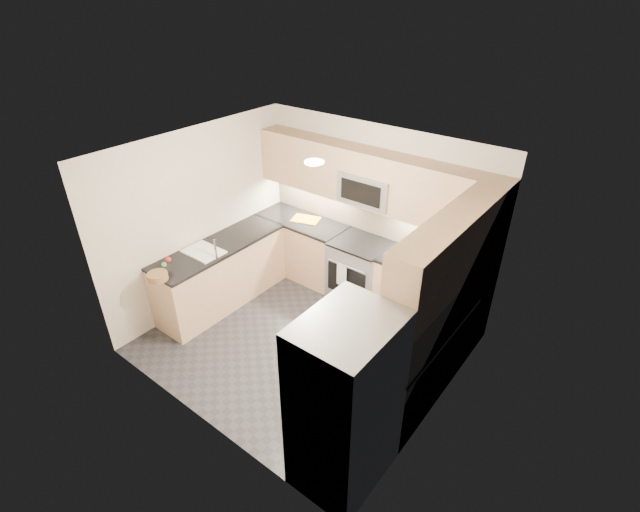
{
  "coord_description": "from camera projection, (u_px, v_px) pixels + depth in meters",
  "views": [
    {
      "loc": [
        2.99,
        -3.49,
        4.07
      ],
      "look_at": [
        0.0,
        0.35,
        1.15
      ],
      "focal_mm": 26.0,
      "sensor_mm": 36.0,
      "label": 1
    }
  ],
  "objects": [
    {
      "name": "backsplash_right",
      "position": [
        463.0,
        303.0,
        4.77
      ],
      "size": [
        0.01,
        2.3,
        0.51
      ],
      "primitive_type": "cube",
      "color": "tan",
      "rests_on": "wall_right"
    },
    {
      "name": "fruit_pear",
      "position": [
        164.0,
        265.0,
        5.68
      ],
      "size": [
        0.06,
        0.06,
        0.06
      ],
      "primitive_type": "sphere",
      "color": "green",
      "rests_on": "fruit_basket"
    },
    {
      "name": "base_cab_peninsula",
      "position": [
        222.0,
        275.0,
        6.59
      ],
      "size": [
        0.6,
        2.0,
        0.9
      ],
      "primitive_type": "cube",
      "color": "tan",
      "rests_on": "floor"
    },
    {
      "name": "upper_cab_right",
      "position": [
        449.0,
        252.0,
        4.42
      ],
      "size": [
        0.35,
        1.95,
        0.75
      ],
      "primitive_type": "cube",
      "color": "tan",
      "rests_on": "wall_right"
    },
    {
      "name": "fridge_handle_left",
      "position": [
        300.0,
        392.0,
        4.07
      ],
      "size": [
        0.02,
        0.02,
        1.2
      ],
      "primitive_type": "cylinder",
      "color": "#B2B5BA",
      "rests_on": "refrigerator"
    },
    {
      "name": "fruit_apple",
      "position": [
        168.0,
        260.0,
        5.78
      ],
      "size": [
        0.07,
        0.07,
        0.07
      ],
      "primitive_type": "sphere",
      "color": "red",
      "rests_on": "fruit_basket"
    },
    {
      "name": "faucet",
      "position": [
        215.0,
        249.0,
        5.96
      ],
      "size": [
        0.03,
        0.03,
        0.28
      ],
      "primitive_type": "cylinder",
      "color": "silver",
      "rests_on": "countertop_peninsula"
    },
    {
      "name": "countertop_back_right",
      "position": [
        434.0,
        268.0,
        5.86
      ],
      "size": [
        1.42,
        0.63,
        0.04
      ],
      "primitive_type": "cube",
      "color": "black",
      "rests_on": "base_cab_back_right"
    },
    {
      "name": "countertop_right",
      "position": [
        421.0,
        327.0,
        4.87
      ],
      "size": [
        0.63,
        1.7,
        0.04
      ],
      "primitive_type": "cube",
      "color": "black",
      "rests_on": "base_cab_right"
    },
    {
      "name": "wall_right",
      "position": [
        446.0,
        321.0,
        4.44
      ],
      "size": [
        0.02,
        3.2,
        2.5
      ],
      "primitive_type": "cube",
      "color": "beige",
      "rests_on": "floor"
    },
    {
      "name": "upper_cab_back",
      "position": [
        370.0,
        178.0,
        6.05
      ],
      "size": [
        3.6,
        0.35,
        0.75
      ],
      "primitive_type": "cube",
      "color": "tan",
      "rests_on": "wall_back"
    },
    {
      "name": "oven_door_glass",
      "position": [
        346.0,
        282.0,
        6.44
      ],
      "size": [
        0.62,
        0.02,
        0.45
      ],
      "primitive_type": "cube",
      "color": "black",
      "rests_on": "gas_range"
    },
    {
      "name": "sink_basin",
      "position": [
        204.0,
        256.0,
        6.2
      ],
      "size": [
        0.52,
        0.38,
        0.16
      ],
      "primitive_type": "cube",
      "color": "white",
      "rests_on": "base_cab_peninsula"
    },
    {
      "name": "cutting_board",
      "position": [
        306.0,
        219.0,
        6.99
      ],
      "size": [
        0.48,
        0.4,
        0.01
      ],
      "primitive_type": "cube",
      "rotation": [
        0.0,
        0.0,
        0.31
      ],
      "color": "#C37E12",
      "rests_on": "countertop_back_left"
    },
    {
      "name": "fridge_handle_right",
      "position": [
        325.0,
        368.0,
        4.31
      ],
      "size": [
        0.02,
        0.02,
        1.2
      ],
      "primitive_type": "cylinder",
      "color": "#B2B5BA",
      "rests_on": "refrigerator"
    },
    {
      "name": "gas_range",
      "position": [
        359.0,
        271.0,
        6.66
      ],
      "size": [
        0.76,
        0.65,
        0.91
      ],
      "primitive_type": "cube",
      "color": "#9B9CA2",
      "rests_on": "floor"
    },
    {
      "name": "microwave",
      "position": [
        369.0,
        188.0,
        6.1
      ],
      "size": [
        0.76,
        0.4,
        0.4
      ],
      "primitive_type": "cube",
      "color": "#979A9E",
      "rests_on": "upper_cab_back"
    },
    {
      "name": "wall_front",
      "position": [
        191.0,
        332.0,
        4.3
      ],
      "size": [
        3.6,
        0.02,
        2.5
      ],
      "primitive_type": "cube",
      "color": "beige",
      "rests_on": "floor"
    },
    {
      "name": "wall_back",
      "position": [
        375.0,
        214.0,
        6.47
      ],
      "size": [
        3.6,
        0.02,
        2.5
      ],
      "primitive_type": "cube",
      "color": "beige",
      "rests_on": "floor"
    },
    {
      "name": "floor",
      "position": [
        304.0,
        343.0,
        6.03
      ],
      "size": [
        3.6,
        3.2,
        0.0
      ],
      "primitive_type": "cube",
      "color": "#25252A",
      "rests_on": "ground"
    },
    {
      "name": "utensil_bowl",
      "position": [
        456.0,
        275.0,
        5.56
      ],
      "size": [
        0.32,
        0.32,
        0.14
      ],
      "primitive_type": "cylinder",
      "rotation": [
        0.0,
        0.0,
        -0.36
      ],
      "color": "#4AAE51",
      "rests_on": "countertop_back_right"
    },
    {
      "name": "base_cab_right",
      "position": [
        416.0,
        361.0,
        5.11
      ],
      "size": [
        0.6,
        1.7,
        0.9
      ],
      "primitive_type": "cube",
      "color": "tan",
      "rests_on": "floor"
    },
    {
      "name": "countertop_back_left",
      "position": [
        302.0,
        221.0,
        7.01
      ],
      "size": [
        1.42,
        0.63,
        0.04
      ],
      "primitive_type": "cube",
      "color": "black",
      "rests_on": "base_cab_back_left"
    },
    {
      "name": "base_cab_back_right",
      "position": [
        429.0,
        298.0,
        6.1
      ],
      "size": [
        1.42,
        0.6,
        0.9
      ],
      "primitive_type": "cube",
      "color": "tan",
      "rests_on": "floor"
    },
    {
      "name": "fruit_basket",
      "position": [
        158.0,
        276.0,
        5.58
      ],
      "size": [
        0.32,
        0.32,
        0.09
      ],
      "primitive_type": "cylinder",
      "rotation": [
        0.0,
        0.0,
        -0.41
      ],
      "color": "olive",
      "rests_on": "countertop_peninsula"
    },
    {
      "name": "countertop_peninsula",
      "position": [
        218.0,
        246.0,
        6.34
      ],
      "size": [
        0.63,
        2.0,
        0.04
      ],
      "primitive_type": "cube",
      "color": "black",
      "rests_on": "base_cab_peninsula"
    },
    {
      "name": "microwave_door",
      "position": [
        360.0,
        193.0,
        5.96
      ],
      "size": [
        0.6,
        0.01,
        0.28
      ],
      "primitive_type": "cube",
      "color": "black",
      "rests_on": "microwave"
    },
    {
      "name": "refrigerator",
      "position": [
        346.0,
        403.0,
        4.02
      ],
      "size": [
        0.7,
        0.9,
        1.8
      ],
      "primitive_type": "cube",
      "color": "#9DA0A4",
      "rests_on": "floor"
    },
    {
      "name": "oven_handle",
      "position": [
        346.0,
        266.0,
        6.28
      ],
      "size": [
        0.6,
        0.02,
        0.02
      ],
      "primitive_type": "cylinder",
      "rotation": [
        0.0,
        1.57,
        0.0
      ],
      "color": "#B2B5BA",
      "rests_on": "gas_range"
    },
    {
      "name": "base_cab_back_left",
      "position": [
        302.0,
        248.0,
        7.25
      ],
      "size": [
        1.42,
        0.6,
        0.9
      ],
      "primitive_type": "cube",
      "color": "tan",
      "rests_on": "floor"
    },
    {
      "name": "backsplash_back",
      "position": [
        374.0,
        217.0,
        6.49
      ],
      "size": [
        3.6,
        0.01,
        0.51
      ],
      "primitive_type": "cube",
      "color": "tan",
      "rests_on": "wall_back"
    },
    {
      "name": "range_cooktop",
      "position": [
        361.0,
        243.0,
        6.42
      ],
      "size": [
        0.76,
        0.65,
        0.03
      ],
      "primitive_type": "cube",
      "color": "black",
      "rests_on": "gas_range"
    },
    {
      "name": "dish_towel_check",
      "position": [
        342.0,
        276.0,
        6.39
      ],
      "size": [
        0.18,
        0.05,
        0.34
      ],
      "primitive_type": "cube",
      "rotation": [
        0.0,
        0.0,
        -0.2
      ],
      "color": "white",
      "rests_on": "oven_handle"
    },
    {
      "name": "wall_left",
      "position": [
        201.0,
        219.0,
        6.33
      ],
      "size": [
        0.02,
        3.2,
        2.5
      ],
      "primitive_type": "cube",
      "color": "beige",
      "rests_on": "floor"
    },
    {
      "name": "ceiling",
      "position": [
        299.0,
        157.0,
        4.74
      ],
      "size": [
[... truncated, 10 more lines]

